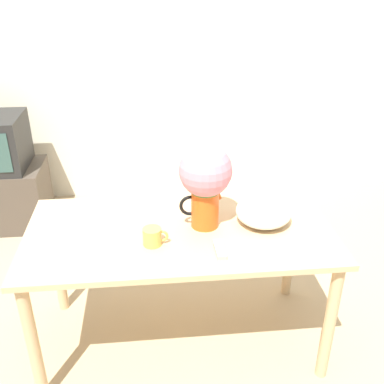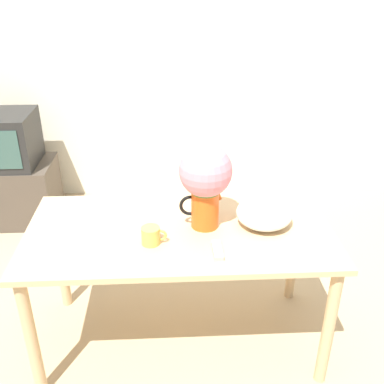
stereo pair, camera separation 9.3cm
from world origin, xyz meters
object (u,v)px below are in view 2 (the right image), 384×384
flower_vase (205,179)px  coffee_mug (151,236)px  white_bowl (264,213)px  tv_set (5,139)px

flower_vase → coffee_mug: 0.39m
coffee_mug → white_bowl: white_bowl is taller
white_bowl → tv_set: (-1.79, 1.44, -0.10)m
coffee_mug → white_bowl: size_ratio=0.43×
flower_vase → white_bowl: 0.37m
coffee_mug → tv_set: 1.99m
flower_vase → coffee_mug: (-0.27, -0.15, -0.23)m
white_bowl → tv_set: tv_set is taller
coffee_mug → white_bowl: (0.58, 0.14, 0.02)m
coffee_mug → white_bowl: 0.60m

